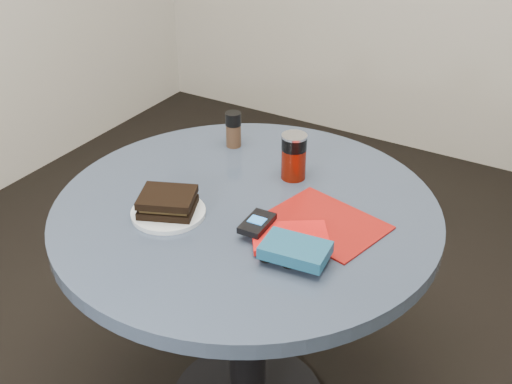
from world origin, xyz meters
The scene contains 10 objects.
table centered at (0.00, 0.00, 0.59)m, with size 1.00×1.00×0.75m.
plate centered at (-0.15, -0.14, 0.76)m, with size 0.19×0.19×0.01m, color white.
sandwich centered at (-0.15, -0.13, 0.79)m, with size 0.17×0.16×0.05m.
soda_can centered at (0.04, 0.19, 0.82)m, with size 0.09×0.09×0.13m.
pepper_grinder centered at (-0.21, 0.27, 0.81)m, with size 0.05×0.05×0.11m.
magazine centered at (0.21, 0.03, 0.75)m, with size 0.27×0.21×0.00m, color maroon.
red_book centered at (0.17, -0.08, 0.76)m, with size 0.18×0.12×0.01m, color red.
novel centered at (0.22, -0.15, 0.78)m, with size 0.15×0.10×0.03m, color navy.
mp3_player centered at (0.09, -0.09, 0.78)m, with size 0.06×0.10×0.02m.
headphones centered at (0.19, -0.17, 0.76)m, with size 0.09×0.05×0.02m.
Camera 1 is at (0.74, -1.19, 1.63)m, focal length 45.00 mm.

